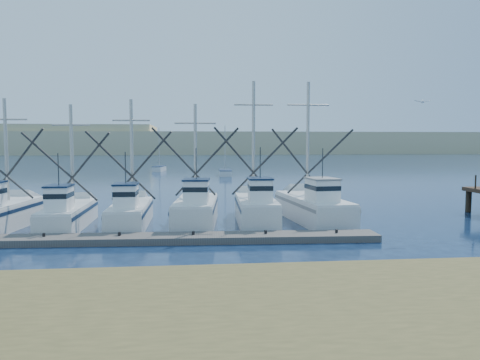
% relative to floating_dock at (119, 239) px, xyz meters
% --- Properties ---
extents(ground, '(500.00, 500.00, 0.00)m').
position_rel_floating_dock_xyz_m(ground, '(6.86, -6.47, -0.19)').
color(ground, '#0C1B36').
rests_on(ground, ground).
extents(floating_dock, '(28.54, 2.99, 0.38)m').
position_rel_floating_dock_xyz_m(floating_dock, '(0.00, 0.00, 0.00)').
color(floating_dock, '#55504C').
rests_on(floating_dock, ground).
extents(dune_ridge, '(360.00, 60.00, 10.00)m').
position_rel_floating_dock_xyz_m(dune_ridge, '(6.86, 203.53, 4.81)').
color(dune_ridge, tan).
rests_on(dune_ridge, ground).
extents(trawler_fleet, '(27.81, 9.27, 9.72)m').
position_rel_floating_dock_xyz_m(trawler_fleet, '(1.17, 4.95, 0.79)').
color(trawler_fleet, silver).
rests_on(trawler_fleet, ground).
extents(sailboat_near, '(2.11, 5.69, 8.10)m').
position_rel_floating_dock_xyz_m(sailboat_near, '(9.49, 49.87, 0.30)').
color(sailboat_near, silver).
rests_on(sailboat_near, ground).
extents(sailboat_far, '(2.32, 5.88, 8.10)m').
position_rel_floating_dock_xyz_m(sailboat_far, '(-1.94, 63.23, 0.31)').
color(sailboat_far, silver).
rests_on(sailboat_far, ground).
extents(flying_gull, '(1.12, 0.20, 0.20)m').
position_rel_floating_dock_xyz_m(flying_gull, '(18.98, 3.76, 7.91)').
color(flying_gull, white).
rests_on(flying_gull, ground).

